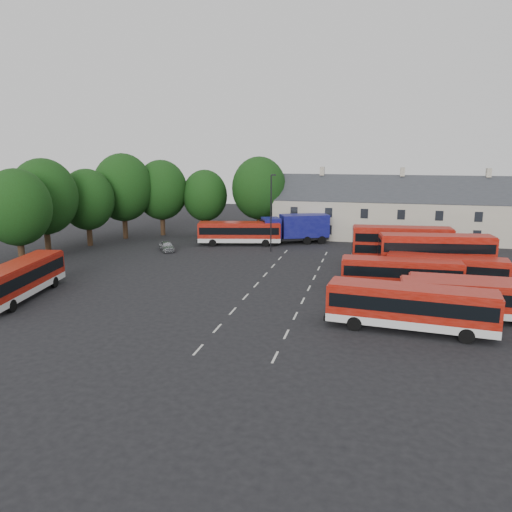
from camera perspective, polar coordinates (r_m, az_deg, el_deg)
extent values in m
plane|color=black|center=(45.19, -0.57, -3.97)|extent=(140.00, 140.00, 0.00)
cube|color=beige|center=(32.53, -6.64, -10.59)|extent=(0.15, 1.80, 0.01)
cube|color=beige|center=(36.05, -4.45, -8.24)|extent=(0.15, 1.80, 0.01)
cube|color=beige|center=(39.65, -2.67, -6.29)|extent=(0.15, 1.80, 0.01)
cube|color=beige|center=(43.33, -1.21, -4.67)|extent=(0.15, 1.80, 0.01)
cube|color=beige|center=(47.06, 0.02, -3.31)|extent=(0.15, 1.80, 0.01)
cube|color=beige|center=(50.83, 1.07, -2.14)|extent=(0.15, 1.80, 0.01)
cube|color=beige|center=(54.63, 1.97, -1.13)|extent=(0.15, 1.80, 0.01)
cube|color=beige|center=(58.46, 2.75, -0.26)|extent=(0.15, 1.80, 0.01)
cube|color=beige|center=(62.31, 3.43, 0.51)|extent=(0.15, 1.80, 0.01)
cube|color=beige|center=(31.28, 2.18, -11.48)|extent=(0.15, 1.80, 0.01)
cube|color=beige|center=(34.92, 3.48, -8.91)|extent=(0.15, 1.80, 0.01)
cube|color=beige|center=(38.63, 4.52, -6.83)|extent=(0.15, 1.80, 0.01)
cube|color=beige|center=(42.40, 5.37, -5.11)|extent=(0.15, 1.80, 0.01)
cube|color=beige|center=(46.20, 6.08, -3.67)|extent=(0.15, 1.80, 0.01)
cube|color=beige|center=(50.03, 6.68, -2.45)|extent=(0.15, 1.80, 0.01)
cube|color=beige|center=(53.89, 7.19, -1.41)|extent=(0.15, 1.80, 0.01)
cube|color=beige|center=(57.77, 7.63, -0.50)|extent=(0.15, 1.80, 0.01)
cube|color=beige|center=(61.67, 8.01, 0.29)|extent=(0.15, 1.80, 0.01)
cylinder|color=black|center=(60.39, -25.27, 0.84)|extent=(0.70, 0.70, 3.85)
ellipsoid|color=#16340E|center=(59.77, -25.66, 5.04)|extent=(7.26, 7.26, 8.35)
cylinder|color=black|center=(65.64, -22.74, 2.03)|extent=(0.70, 0.70, 4.20)
ellipsoid|color=#16340E|center=(65.05, -23.09, 6.26)|extent=(7.92, 7.92, 9.11)
cylinder|color=black|center=(69.47, -18.50, 2.64)|extent=(0.70, 0.70, 3.67)
ellipsoid|color=#16340E|center=(68.94, -18.74, 6.14)|extent=(6.93, 6.93, 7.97)
cylinder|color=black|center=(73.56, -14.74, 3.64)|extent=(0.70, 0.70, 4.38)
ellipsoid|color=#16340E|center=(73.02, -14.96, 7.58)|extent=(8.25, 8.25, 9.49)
cylinder|color=black|center=(75.39, -10.62, 3.89)|extent=(0.70, 0.70, 4.02)
ellipsoid|color=#16340E|center=(74.88, -10.76, 7.43)|extent=(7.59, 7.59, 8.73)
cylinder|color=black|center=(75.07, -5.80, 3.80)|extent=(0.70, 0.70, 3.50)
ellipsoid|color=#16340E|center=(74.59, -5.86, 6.89)|extent=(6.60, 6.60, 7.59)
cylinder|color=black|center=(73.76, 0.35, 3.99)|extent=(0.70, 0.70, 4.20)
ellipsoid|color=#16340E|center=(73.23, 0.36, 7.77)|extent=(7.92, 7.92, 9.11)
cube|color=beige|center=(72.87, 16.08, 3.94)|extent=(35.00, 7.00, 5.50)
cube|color=#2D3035|center=(72.55, 16.21, 6.08)|extent=(35.70, 7.13, 7.13)
cube|color=beige|center=(72.58, 7.58, 9.60)|extent=(0.60, 0.90, 1.20)
cube|color=beige|center=(72.28, 16.39, 9.21)|extent=(0.60, 0.90, 1.20)
cube|color=beige|center=(73.63, 25.06, 8.61)|extent=(0.60, 0.90, 1.20)
cube|color=silver|center=(36.79, 17.14, -7.01)|extent=(11.62, 3.72, 0.57)
cube|color=#971509|center=(36.40, 17.27, -5.08)|extent=(11.62, 3.72, 2.02)
cube|color=black|center=(36.38, 17.27, -5.00)|extent=(11.17, 3.74, 0.99)
cube|color=#971509|center=(36.11, 17.38, -3.47)|extent=(11.38, 3.59, 0.12)
cylinder|color=black|center=(36.03, 11.18, -7.58)|extent=(1.06, 0.39, 1.04)
cylinder|color=black|center=(38.10, 22.72, -7.22)|extent=(1.06, 0.39, 1.04)
cube|color=silver|center=(40.76, 23.29, -5.73)|extent=(10.27, 2.37, 0.51)
cube|color=#971509|center=(40.44, 23.42, -4.15)|extent=(10.27, 2.37, 1.82)
cube|color=black|center=(40.43, 23.43, -4.09)|extent=(9.86, 2.42, 0.89)
cube|color=#971509|center=(40.20, 23.54, -2.84)|extent=(10.06, 2.27, 0.11)
cylinder|color=black|center=(39.37, 18.78, -6.38)|extent=(0.93, 0.26, 0.93)
cube|color=silver|center=(42.32, 23.75, -5.16)|extent=(10.05, 2.44, 0.50)
cube|color=#971509|center=(42.01, 23.88, -3.67)|extent=(10.05, 2.44, 1.78)
cube|color=black|center=(42.00, 23.89, -3.61)|extent=(9.65, 2.49, 0.87)
cube|color=#971509|center=(41.78, 23.99, -2.44)|extent=(9.85, 2.34, 0.11)
cylinder|color=black|center=(40.97, 19.51, -5.73)|extent=(0.91, 0.27, 0.91)
cube|color=silver|center=(46.60, 16.15, -3.02)|extent=(10.49, 2.61, 0.52)
cube|color=#971509|center=(46.32, 16.24, -1.61)|extent=(10.49, 2.61, 1.85)
cube|color=black|center=(46.31, 16.24, -1.55)|extent=(10.07, 2.66, 0.90)
cube|color=#971509|center=(46.10, 16.31, -0.43)|extent=(10.28, 2.51, 0.11)
cylinder|color=black|center=(45.50, 12.02, -3.51)|extent=(0.95, 0.29, 0.95)
cylinder|color=black|center=(48.07, 20.03, -3.15)|extent=(0.95, 0.29, 0.95)
cube|color=silver|center=(49.03, 20.80, -2.59)|extent=(10.71, 3.44, 0.53)
cube|color=#971509|center=(48.75, 20.91, -1.23)|extent=(10.71, 3.44, 1.87)
cube|color=black|center=(48.74, 20.91, -1.18)|extent=(10.30, 3.45, 0.91)
cube|color=#971509|center=(48.55, 20.99, -0.11)|extent=(10.49, 3.32, 0.11)
cylinder|color=black|center=(48.03, 16.79, -2.93)|extent=(0.98, 0.36, 0.96)
cylinder|color=black|center=(50.38, 24.58, -2.84)|extent=(0.98, 0.36, 0.96)
cube|color=silver|center=(52.05, 19.69, -1.67)|extent=(10.98, 3.78, 0.54)
cube|color=#971509|center=(51.65, 19.84, 0.39)|extent=(10.98, 3.78, 3.28)
cube|color=black|center=(51.77, 19.79, -0.30)|extent=(10.56, 3.79, 0.93)
cube|color=#971509|center=(51.35, 19.98, 2.23)|extent=(10.75, 3.66, 0.12)
cylinder|color=black|center=(50.35, 16.15, -2.20)|extent=(1.00, 0.40, 0.98)
cylinder|color=black|center=(54.05, 22.96, -1.72)|extent=(1.00, 0.40, 0.98)
cube|color=black|center=(51.53, 19.89, 1.08)|extent=(10.56, 3.79, 0.93)
cube|color=silver|center=(56.84, 16.20, -0.33)|extent=(10.65, 3.23, 0.52)
cube|color=#971509|center=(56.49, 16.31, 1.51)|extent=(10.65, 3.23, 3.19)
cube|color=black|center=(56.60, 16.27, 0.89)|extent=(10.23, 3.25, 0.91)
cube|color=#971509|center=(56.22, 16.40, 3.15)|extent=(10.43, 3.12, 0.11)
cylinder|color=black|center=(55.50, 12.88, -0.73)|extent=(0.97, 0.34, 0.95)
cylinder|color=black|center=(58.48, 19.31, -0.46)|extent=(0.97, 0.34, 0.95)
cube|color=black|center=(56.38, 16.34, 2.13)|extent=(10.23, 3.25, 0.91)
cube|color=silver|center=(47.09, -25.21, -3.50)|extent=(4.29, 11.42, 0.56)
cube|color=#971509|center=(46.80, -25.35, -2.00)|extent=(4.29, 11.42, 1.98)
cube|color=black|center=(46.78, -25.36, -1.94)|extent=(4.28, 10.99, 0.96)
cube|color=#971509|center=(46.57, -25.47, -0.76)|extent=(4.15, 11.18, 0.12)
cylinder|color=black|center=(43.64, -26.13, -5.14)|extent=(0.44, 1.05, 1.01)
cylinder|color=black|center=(50.72, -24.37, -2.69)|extent=(0.44, 1.05, 1.01)
cube|color=silver|center=(66.43, -1.90, 1.92)|extent=(11.14, 4.77, 0.54)
cube|color=#971509|center=(66.23, -1.91, 2.97)|extent=(11.14, 4.77, 1.93)
cube|color=black|center=(66.22, -1.91, 3.01)|extent=(10.73, 4.73, 0.94)
cube|color=#971509|center=(66.07, -1.92, 3.83)|extent=(10.91, 4.63, 0.12)
cylinder|color=black|center=(65.65, -4.98, 1.51)|extent=(1.02, 0.48, 0.99)
cylinder|color=black|center=(67.50, 1.09, 1.85)|extent=(1.02, 0.48, 0.99)
cube|color=black|center=(67.85, 4.47, 2.06)|extent=(9.05, 5.86, 0.33)
cube|color=navy|center=(66.78, 1.73, 3.24)|extent=(3.18, 3.45, 2.66)
cube|color=black|center=(66.49, 0.85, 3.55)|extent=(1.09, 2.19, 1.33)
cube|color=navy|center=(67.94, 5.53, 3.48)|extent=(6.91, 5.17, 3.00)
cylinder|color=black|center=(65.91, 2.16, 1.65)|extent=(1.14, 0.75, 1.11)
cylinder|color=black|center=(70.04, 6.85, 2.19)|extent=(1.14, 0.75, 1.11)
imported|color=#B1B4B9|center=(63.50, -10.16, 1.12)|extent=(3.28, 3.83, 1.24)
cylinder|color=black|center=(61.60, 1.73, 4.84)|extent=(0.17, 0.17, 9.46)
cube|color=black|center=(61.22, 2.02, 9.24)|extent=(0.61, 0.41, 0.17)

